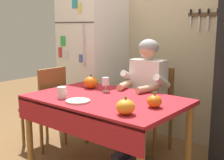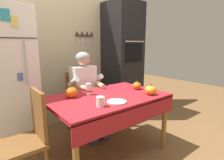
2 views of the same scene
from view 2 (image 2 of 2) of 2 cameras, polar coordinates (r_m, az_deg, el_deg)
ground_plane at (r=2.43m, az=0.13°, el=-22.49°), size 10.00×10.00×0.00m
back_wall_assembly at (r=3.21m, az=-14.68°, el=10.00°), size 3.70×0.13×2.60m
refrigerator at (r=2.59m, az=-31.02°, el=-0.39°), size 0.68×0.71×1.80m
wall_oven at (r=3.48m, az=3.30°, el=6.30°), size 0.60×0.64×2.10m
dining_table at (r=2.20m, az=-1.12°, el=-7.21°), size 1.40×0.90×0.74m
chair_behind_person at (r=2.90m, az=-10.08°, el=-5.76°), size 0.40×0.40×0.93m
seated_person at (r=2.68m, az=-8.29°, el=-2.09°), size 0.47×0.55×1.25m
chair_left_side at (r=1.95m, az=-24.79°, el=-15.41°), size 0.40×0.40×0.93m
coffee_mug at (r=1.80m, az=-3.69°, el=-6.86°), size 0.11×0.08×0.10m
wine_glass at (r=2.22m, az=-7.51°, el=-2.23°), size 0.07×0.07×0.14m
pumpkin_large at (r=2.50m, az=7.92°, el=-1.81°), size 0.12×0.12×0.12m
pumpkin_medium at (r=2.26m, az=12.12°, el=-3.19°), size 0.14×0.14×0.13m
pumpkin_small at (r=2.15m, az=-12.78°, el=-3.83°), size 0.15×0.15×0.15m
serving_tray at (r=1.93m, az=1.49°, el=-6.94°), size 0.21×0.21×0.02m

